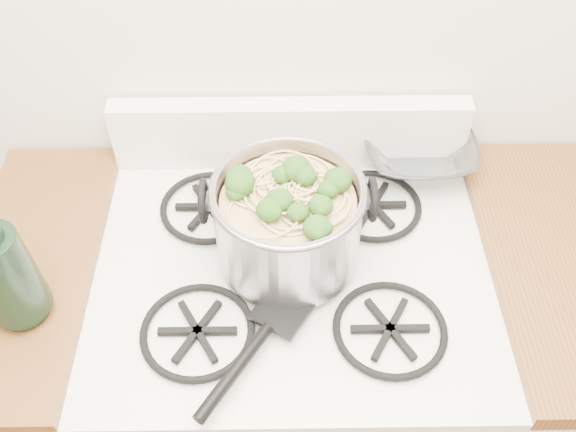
{
  "coord_description": "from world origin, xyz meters",
  "views": [
    {
      "loc": [
        -0.02,
        0.51,
        1.89
      ],
      "look_at": [
        -0.01,
        1.28,
        1.03
      ],
      "focal_mm": 40.0,
      "sensor_mm": 36.0,
      "label": 1
    }
  ],
  "objects": [
    {
      "name": "spatula",
      "position": [
        -0.01,
        1.15,
        0.94
      ],
      "size": [
        0.41,
        0.42,
        0.02
      ],
      "primitive_type": null,
      "rotation": [
        0.0,
        0.0,
        -0.57
      ],
      "color": "black",
      "rests_on": "gas_range"
    },
    {
      "name": "gas_range",
      "position": [
        0.0,
        1.26,
        0.44
      ],
      "size": [
        0.76,
        0.66,
        0.92
      ],
      "color": "white",
      "rests_on": "ground"
    },
    {
      "name": "glass_bowl",
      "position": [
        0.28,
        1.54,
        0.94
      ],
      "size": [
        0.1,
        0.1,
        0.02
      ],
      "primitive_type": "imported",
      "rotation": [
        0.0,
        0.0,
        0.03
      ],
      "color": "white",
      "rests_on": "gas_range"
    },
    {
      "name": "stock_pot",
      "position": [
        -0.01,
        1.28,
        1.01
      ],
      "size": [
        0.31,
        0.28,
        0.19
      ],
      "color": "#92929A",
      "rests_on": "gas_range"
    },
    {
      "name": "counter_left",
      "position": [
        -0.51,
        1.26,
        0.46
      ],
      "size": [
        0.25,
        0.65,
        0.92
      ],
      "color": "silver",
      "rests_on": "ground"
    },
    {
      "name": "bottle",
      "position": [
        -0.48,
        1.16,
        1.06
      ],
      "size": [
        0.13,
        0.13,
        0.28
      ],
      "primitive_type": "imported",
      "rotation": [
        0.0,
        0.0,
        -0.18
      ],
      "color": "black",
      "rests_on": "counter_left"
    }
  ]
}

